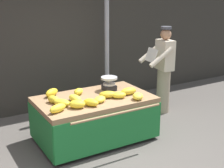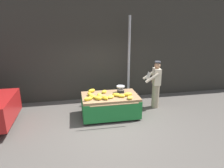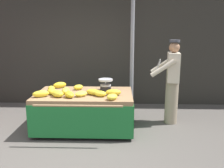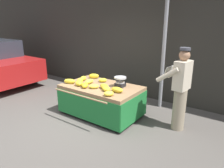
{
  "view_description": "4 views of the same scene",
  "coord_description": "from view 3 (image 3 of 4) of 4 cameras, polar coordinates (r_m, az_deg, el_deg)",
  "views": [
    {
      "loc": [
        -1.98,
        -3.47,
        2.4
      ],
      "look_at": [
        0.5,
        0.73,
        0.93
      ],
      "focal_mm": 51.05,
      "sensor_mm": 36.0,
      "label": 1
    },
    {
      "loc": [
        -0.9,
        -5.27,
        3.05
      ],
      "look_at": [
        0.32,
        0.97,
        1.06
      ],
      "focal_mm": 32.54,
      "sensor_mm": 36.0,
      "label": 2
    },
    {
      "loc": [
        0.89,
        -3.61,
        1.89
      ],
      "look_at": [
        0.76,
        0.68,
        0.94
      ],
      "focal_mm": 38.75,
      "sensor_mm": 36.0,
      "label": 3
    },
    {
      "loc": [
        3.17,
        -2.83,
        2.23
      ],
      "look_at": [
        0.63,
        0.69,
        0.88
      ],
      "focal_mm": 33.62,
      "sensor_mm": 36.0,
      "label": 4
    }
  ],
  "objects": [
    {
      "name": "ground_plane",
      "position": [
        4.17,
        -11.15,
        -14.7
      ],
      "size": [
        60.0,
        60.0,
        0.0
      ],
      "primitive_type": "plane",
      "color": "#514C47"
    },
    {
      "name": "back_wall",
      "position": [
        6.3,
        -6.58,
        15.18
      ],
      "size": [
        16.0,
        0.24,
        4.38
      ],
      "primitive_type": "cube",
      "color": "#2D2B26",
      "rests_on": "ground"
    },
    {
      "name": "street_pole",
      "position": [
        5.72,
        4.8,
        9.79
      ],
      "size": [
        0.09,
        0.09,
        3.24
      ],
      "primitive_type": "cylinder",
      "color": "gray",
      "rests_on": "ground"
    },
    {
      "name": "banana_cart",
      "position": [
        4.68,
        -6.53,
        -4.39
      ],
      "size": [
        1.84,
        1.32,
        0.73
      ],
      "color": "#93704C",
      "rests_on": "ground"
    },
    {
      "name": "weighing_scale",
      "position": [
        4.76,
        -1.51,
        -0.18
      ],
      "size": [
        0.28,
        0.28,
        0.23
      ],
      "color": "black",
      "rests_on": "banana_cart"
    },
    {
      "name": "banana_bunch_0",
      "position": [
        4.47,
        -4.43,
        -1.89
      ],
      "size": [
        0.33,
        0.28,
        0.11
      ],
      "primitive_type": "ellipsoid",
      "rotation": [
        0.0,
        0.0,
        1.08
      ],
      "color": "gold",
      "rests_on": "banana_cart"
    },
    {
      "name": "banana_bunch_1",
      "position": [
        4.36,
        -2.81,
        -2.29
      ],
      "size": [
        0.27,
        0.23,
        0.1
      ],
      "primitive_type": "ellipsoid",
      "rotation": [
        0.0,
        0.0,
        1.21
      ],
      "color": "yellow",
      "rests_on": "banana_cart"
    },
    {
      "name": "banana_bunch_2",
      "position": [
        4.42,
        0.3,
        -1.99
      ],
      "size": [
        0.29,
        0.16,
        0.12
      ],
      "primitive_type": "ellipsoid",
      "rotation": [
        0.0,
        0.0,
        1.59
      ],
      "color": "gold",
      "rests_on": "banana_cart"
    },
    {
      "name": "banana_bunch_3",
      "position": [
        4.83,
        -14.13,
        -1.11
      ],
      "size": [
        0.19,
        0.25,
        0.11
      ],
      "primitive_type": "ellipsoid",
      "rotation": [
        0.0,
        0.0,
        0.31
      ],
      "color": "yellow",
      "rests_on": "banana_cart"
    },
    {
      "name": "banana_bunch_4",
      "position": [
        4.35,
        -10.03,
        -2.47
      ],
      "size": [
        0.25,
        0.28,
        0.11
      ],
      "primitive_type": "ellipsoid",
      "rotation": [
        0.0,
        0.0,
        0.56
      ],
      "color": "gold",
      "rests_on": "banana_cart"
    },
    {
      "name": "banana_bunch_5",
      "position": [
        4.65,
        -13.98,
        -1.73
      ],
      "size": [
        0.28,
        0.32,
        0.1
      ],
      "primitive_type": "ellipsoid",
      "rotation": [
        0.0,
        0.0,
        0.58
      ],
      "color": "yellow",
      "rests_on": "banana_cart"
    },
    {
      "name": "banana_bunch_6",
      "position": [
        4.65,
        -10.88,
        -1.52
      ],
      "size": [
        0.17,
        0.3,
        0.11
      ],
      "primitive_type": "ellipsoid",
      "rotation": [
        0.0,
        0.0,
        0.12
      ],
      "color": "yellow",
      "rests_on": "banana_cart"
    },
    {
      "name": "banana_bunch_7",
      "position": [
        4.42,
        -12.68,
        -2.26
      ],
      "size": [
        0.29,
        0.26,
        0.12
      ],
      "primitive_type": "ellipsoid",
      "rotation": [
        0.0,
        0.0,
        1.04
      ],
      "color": "yellow",
      "rests_on": "banana_cart"
    },
    {
      "name": "banana_bunch_8",
      "position": [
        5.1,
        -12.22,
        -0.24
      ],
      "size": [
        0.3,
        0.25,
        0.13
      ],
      "primitive_type": "ellipsoid",
      "rotation": [
        0.0,
        0.0,
        2.14
      ],
      "color": "gold",
      "rests_on": "banana_cart"
    },
    {
      "name": "banana_bunch_9",
      "position": [
        4.15,
        0.03,
        -3.04
      ],
      "size": [
        0.26,
        0.27,
        0.1
      ],
      "primitive_type": "ellipsoid",
      "rotation": [
        0.0,
        0.0,
        2.51
      ],
      "color": "yellow",
      "rests_on": "banana_cart"
    },
    {
      "name": "banana_bunch_10",
      "position": [
        4.49,
        -16.45,
        -2.24
      ],
      "size": [
        0.31,
        0.22,
        0.12
      ],
      "primitive_type": "ellipsoid",
      "rotation": [
        0.0,
        0.0,
        1.97
      ],
      "color": "yellow",
      "rests_on": "banana_cart"
    },
    {
      "name": "banana_bunch_11",
      "position": [
        4.39,
        -7.32,
        -2.34
      ],
      "size": [
        0.28,
        0.26,
        0.09
      ],
      "primitive_type": "ellipsoid",
      "rotation": [
        0.0,
        0.0,
        2.23
      ],
      "color": "yellow",
      "rests_on": "banana_cart"
    },
    {
      "name": "banana_bunch_12",
      "position": [
        4.89,
        -7.96,
        -0.76
      ],
      "size": [
        0.24,
        0.23,
        0.1
      ],
      "primitive_type": "ellipsoid",
      "rotation": [
        0.0,
        0.0,
        2.28
      ],
      "color": "yellow",
      "rests_on": "banana_cart"
    },
    {
      "name": "vendor_person",
      "position": [
        5.04,
        13.9,
        0.52
      ],
      "size": [
        0.62,
        0.57,
        1.71
      ],
      "color": "gray",
      "rests_on": "ground"
    }
  ]
}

